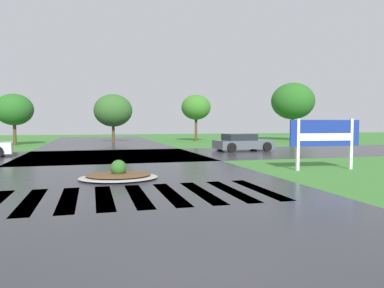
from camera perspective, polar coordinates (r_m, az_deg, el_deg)
The scene contains 7 objects.
asphalt_roadway at distance 14.36m, azimuth -10.39°, elevation -4.68°, with size 10.62×80.00×0.01m, color #2B2B30.
asphalt_cross_road at distance 22.84m, azimuth -12.22°, elevation -1.75°, with size 90.00×9.56×0.01m, color #2B2B30.
crosswalk_stripes at distance 10.23m, azimuth -8.37°, elevation -7.90°, with size 7.65×3.48×0.01m.
estate_billboard at distance 16.49m, azimuth 19.88°, elevation 1.26°, with size 3.14×0.32×2.16m.
median_island at distance 13.31m, azimuth -11.29°, elevation -4.77°, with size 2.77×2.36×0.68m.
car_blue_compact at distance 26.30m, azimuth 7.77°, elevation 0.22°, with size 4.11×2.40×1.21m.
background_treeline at distance 37.15m, azimuth -9.06°, elevation 6.12°, with size 41.29×6.29×6.41m.
Camera 1 is at (-1.19, -4.17, 1.99)m, focal length 34.46 mm.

